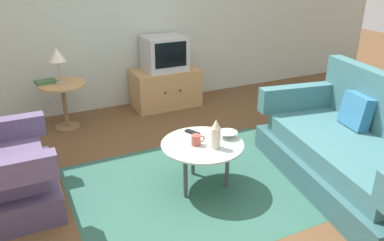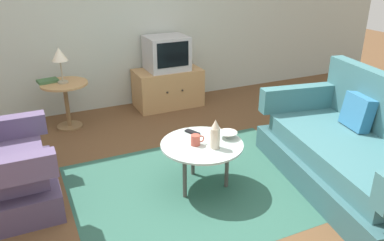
{
  "view_description": "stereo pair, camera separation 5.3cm",
  "coord_description": "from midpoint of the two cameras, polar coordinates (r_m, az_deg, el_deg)",
  "views": [
    {
      "loc": [
        -1.33,
        -2.59,
        1.94
      ],
      "look_at": [
        0.08,
        0.32,
        0.55
      ],
      "focal_mm": 36.12,
      "sensor_mm": 36.0,
      "label": 1
    },
    {
      "loc": [
        -1.28,
        -2.62,
        1.94
      ],
      "look_at": [
        0.08,
        0.32,
        0.55
      ],
      "focal_mm": 36.12,
      "sensor_mm": 36.0,
      "label": 2
    }
  ],
  "objects": [
    {
      "name": "ground_plane",
      "position": [
        3.5,
        1.42,
        -10.44
      ],
      "size": [
        16.0,
        16.0,
        0.0
      ],
      "primitive_type": "plane",
      "color": "brown"
    },
    {
      "name": "back_wall",
      "position": [
        5.27,
        -10.9,
        16.39
      ],
      "size": [
        9.0,
        0.12,
        2.7
      ],
      "primitive_type": "cube",
      "color": "#B2BCB2",
      "rests_on": "ground"
    },
    {
      "name": "area_rug",
      "position": [
        3.58,
        1.83,
        -9.61
      ],
      "size": [
        2.27,
        1.79,
        0.0
      ],
      "primitive_type": "cube",
      "color": "#2D5B4C",
      "rests_on": "ground"
    },
    {
      "name": "couch",
      "position": [
        3.76,
        23.48,
        -4.57
      ],
      "size": [
        1.24,
        2.02,
        0.96
      ],
      "rotation": [
        0.0,
        0.0,
        1.4
      ],
      "color": "#325C60",
      "rests_on": "ground"
    },
    {
      "name": "coffee_table",
      "position": [
        3.38,
        1.91,
        -4.0
      ],
      "size": [
        0.73,
        0.73,
        0.43
      ],
      "color": "#B2C6C1",
      "rests_on": "ground"
    },
    {
      "name": "side_table",
      "position": [
        4.82,
        -17.86,
        3.57
      ],
      "size": [
        0.55,
        0.55,
        0.57
      ],
      "color": "tan",
      "rests_on": "ground"
    },
    {
      "name": "tv_stand",
      "position": [
        5.35,
        -3.31,
        4.85
      ],
      "size": [
        0.9,
        0.51,
        0.51
      ],
      "color": "tan",
      "rests_on": "ground"
    },
    {
      "name": "television",
      "position": [
        5.24,
        -3.49,
        9.91
      ],
      "size": [
        0.54,
        0.47,
        0.45
      ],
      "color": "#B7B7BC",
      "rests_on": "tv_stand"
    },
    {
      "name": "table_lamp",
      "position": [
        4.69,
        -18.68,
        9.02
      ],
      "size": [
        0.18,
        0.18,
        0.42
      ],
      "color": "#9E937A",
      "rests_on": "side_table"
    },
    {
      "name": "vase",
      "position": [
        3.24,
        3.92,
        -2.07
      ],
      "size": [
        0.08,
        0.08,
        0.26
      ],
      "color": "beige",
      "rests_on": "coffee_table"
    },
    {
      "name": "mug",
      "position": [
        3.32,
        0.98,
        -2.9
      ],
      "size": [
        0.13,
        0.08,
        0.09
      ],
      "color": "#B74C3D",
      "rests_on": "coffee_table"
    },
    {
      "name": "bowl",
      "position": [
        3.47,
        5.73,
        -2.13
      ],
      "size": [
        0.17,
        0.17,
        0.06
      ],
      "color": "silver",
      "rests_on": "coffee_table"
    },
    {
      "name": "tv_remote_dark",
      "position": [
        3.54,
        0.48,
        -1.76
      ],
      "size": [
        0.11,
        0.16,
        0.02
      ],
      "rotation": [
        0.0,
        0.0,
        2.0
      ],
      "color": "black",
      "rests_on": "coffee_table"
    },
    {
      "name": "book",
      "position": [
        4.85,
        -20.24,
        5.51
      ],
      "size": [
        0.25,
        0.19,
        0.03
      ],
      "rotation": [
        0.0,
        0.0,
        0.18
      ],
      "color": "#3D663D",
      "rests_on": "side_table"
    }
  ]
}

